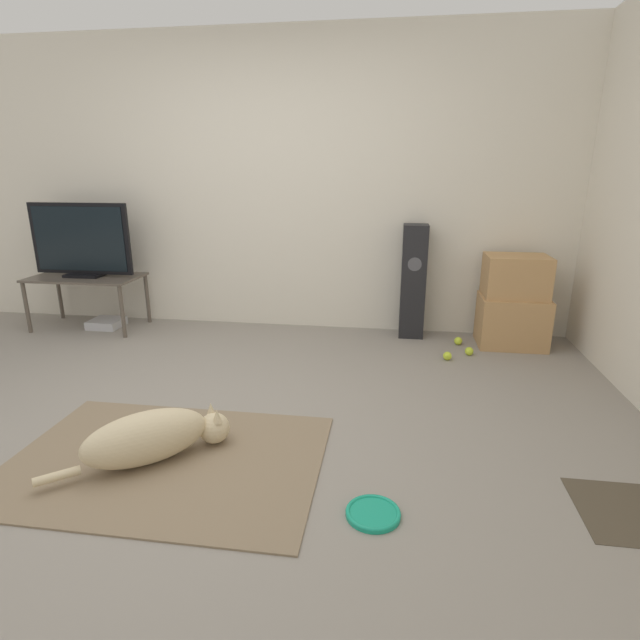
{
  "coord_description": "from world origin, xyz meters",
  "views": [
    {
      "loc": [
        1.04,
        -2.36,
        1.42
      ],
      "look_at": [
        0.57,
        0.8,
        0.45
      ],
      "focal_mm": 28.0,
      "sensor_mm": 36.0,
      "label": 1
    }
  ],
  "objects_px": {
    "tv_stand": "(86,282)",
    "tv": "(81,241)",
    "dog": "(153,437)",
    "tennis_ball_near_speaker": "(469,351)",
    "frisbee": "(373,513)",
    "tennis_ball_loose_on_carpet": "(458,341)",
    "tennis_ball_by_boxes": "(447,356)",
    "cardboard_box_upper": "(516,276)",
    "game_console": "(107,323)",
    "floor_speaker": "(413,282)",
    "cardboard_box_lower": "(512,321)"
  },
  "relations": [
    {
      "from": "tv_stand",
      "to": "tv",
      "type": "bearing_deg",
      "value": 90.0
    },
    {
      "from": "dog",
      "to": "tennis_ball_near_speaker",
      "type": "relative_size",
      "value": 11.35
    },
    {
      "from": "frisbee",
      "to": "tennis_ball_loose_on_carpet",
      "type": "height_order",
      "value": "tennis_ball_loose_on_carpet"
    },
    {
      "from": "dog",
      "to": "tennis_ball_by_boxes",
      "type": "xyz_separation_m",
      "value": [
        1.6,
        1.65,
        -0.11
      ]
    },
    {
      "from": "cardboard_box_upper",
      "to": "game_console",
      "type": "relative_size",
      "value": 1.75
    },
    {
      "from": "floor_speaker",
      "to": "tennis_ball_loose_on_carpet",
      "type": "distance_m",
      "value": 0.63
    },
    {
      "from": "frisbee",
      "to": "cardboard_box_upper",
      "type": "distance_m",
      "value": 2.63
    },
    {
      "from": "tennis_ball_by_boxes",
      "to": "cardboard_box_lower",
      "type": "bearing_deg",
      "value": 38.12
    },
    {
      "from": "tennis_ball_near_speaker",
      "to": "game_console",
      "type": "bearing_deg",
      "value": 175.39
    },
    {
      "from": "cardboard_box_upper",
      "to": "tennis_ball_near_speaker",
      "type": "xyz_separation_m",
      "value": [
        -0.36,
        -0.32,
        -0.55
      ]
    },
    {
      "from": "tennis_ball_by_boxes",
      "to": "tennis_ball_loose_on_carpet",
      "type": "relative_size",
      "value": 1.0
    },
    {
      "from": "dog",
      "to": "frisbee",
      "type": "xyz_separation_m",
      "value": [
        1.11,
        -0.25,
        -0.13
      ]
    },
    {
      "from": "floor_speaker",
      "to": "tennis_ball_by_boxes",
      "type": "distance_m",
      "value": 0.77
    },
    {
      "from": "floor_speaker",
      "to": "tennis_ball_by_boxes",
      "type": "bearing_deg",
      "value": -64.64
    },
    {
      "from": "cardboard_box_upper",
      "to": "tv",
      "type": "relative_size",
      "value": 0.53
    },
    {
      "from": "frisbee",
      "to": "tennis_ball_loose_on_carpet",
      "type": "relative_size",
      "value": 3.59
    },
    {
      "from": "floor_speaker",
      "to": "tennis_ball_by_boxes",
      "type": "relative_size",
      "value": 14.79
    },
    {
      "from": "cardboard_box_upper",
      "to": "tv",
      "type": "distance_m",
      "value": 3.76
    },
    {
      "from": "cardboard_box_upper",
      "to": "tennis_ball_near_speaker",
      "type": "height_order",
      "value": "cardboard_box_upper"
    },
    {
      "from": "cardboard_box_upper",
      "to": "tv_stand",
      "type": "bearing_deg",
      "value": -178.85
    },
    {
      "from": "tv_stand",
      "to": "tennis_ball_by_boxes",
      "type": "relative_size",
      "value": 14.74
    },
    {
      "from": "frisbee",
      "to": "cardboard_box_lower",
      "type": "height_order",
      "value": "cardboard_box_lower"
    },
    {
      "from": "tv_stand",
      "to": "tennis_ball_near_speaker",
      "type": "xyz_separation_m",
      "value": [
        3.39,
        -0.24,
        -0.39
      ]
    },
    {
      "from": "frisbee",
      "to": "cardboard_box_lower",
      "type": "xyz_separation_m",
      "value": [
        1.04,
        2.34,
        0.19
      ]
    },
    {
      "from": "tv_stand",
      "to": "tennis_ball_loose_on_carpet",
      "type": "height_order",
      "value": "tv_stand"
    },
    {
      "from": "cardboard_box_upper",
      "to": "tennis_ball_by_boxes",
      "type": "height_order",
      "value": "cardboard_box_upper"
    },
    {
      "from": "cardboard_box_lower",
      "to": "tennis_ball_near_speaker",
      "type": "bearing_deg",
      "value": -141.07
    },
    {
      "from": "dog",
      "to": "game_console",
      "type": "bearing_deg",
      "value": 125.88
    },
    {
      "from": "tv_stand",
      "to": "tennis_ball_by_boxes",
      "type": "distance_m",
      "value": 3.26
    },
    {
      "from": "game_console",
      "to": "tennis_ball_near_speaker",
      "type": "bearing_deg",
      "value": -4.61
    },
    {
      "from": "cardboard_box_upper",
      "to": "tennis_ball_loose_on_carpet",
      "type": "height_order",
      "value": "cardboard_box_upper"
    },
    {
      "from": "floor_speaker",
      "to": "cardboard_box_upper",
      "type": "bearing_deg",
      "value": -8.04
    },
    {
      "from": "dog",
      "to": "tv",
      "type": "xyz_separation_m",
      "value": [
        -1.62,
        2.03,
        0.67
      ]
    },
    {
      "from": "cardboard_box_lower",
      "to": "tennis_ball_loose_on_carpet",
      "type": "height_order",
      "value": "cardboard_box_lower"
    },
    {
      "from": "dog",
      "to": "cardboard_box_upper",
      "type": "xyz_separation_m",
      "value": [
        2.14,
        2.1,
        0.44
      ]
    },
    {
      "from": "tv",
      "to": "tennis_ball_loose_on_carpet",
      "type": "distance_m",
      "value": 3.42
    },
    {
      "from": "floor_speaker",
      "to": "tv_stand",
      "type": "relative_size",
      "value": 1.0
    },
    {
      "from": "floor_speaker",
      "to": "tennis_ball_loose_on_carpet",
      "type": "bearing_deg",
      "value": -25.86
    },
    {
      "from": "floor_speaker",
      "to": "tennis_ball_near_speaker",
      "type": "bearing_deg",
      "value": -43.79
    },
    {
      "from": "frisbee",
      "to": "tennis_ball_by_boxes",
      "type": "xyz_separation_m",
      "value": [
        0.49,
        1.9,
        0.02
      ]
    },
    {
      "from": "dog",
      "to": "cardboard_box_lower",
      "type": "xyz_separation_m",
      "value": [
        2.15,
        2.08,
        0.07
      ]
    },
    {
      "from": "frisbee",
      "to": "cardboard_box_upper",
      "type": "xyz_separation_m",
      "value": [
        1.03,
        2.35,
        0.57
      ]
    },
    {
      "from": "dog",
      "to": "tennis_ball_by_boxes",
      "type": "bearing_deg",
      "value": 45.95
    },
    {
      "from": "tennis_ball_by_boxes",
      "to": "game_console",
      "type": "distance_m",
      "value": 3.1
    },
    {
      "from": "dog",
      "to": "cardboard_box_upper",
      "type": "height_order",
      "value": "cardboard_box_upper"
    },
    {
      "from": "dog",
      "to": "tennis_ball_near_speaker",
      "type": "xyz_separation_m",
      "value": [
        1.78,
        1.78,
        -0.11
      ]
    },
    {
      "from": "cardboard_box_upper",
      "to": "floor_speaker",
      "type": "distance_m",
      "value": 0.83
    },
    {
      "from": "floor_speaker",
      "to": "tennis_ball_loose_on_carpet",
      "type": "relative_size",
      "value": 14.79
    },
    {
      "from": "tv",
      "to": "tennis_ball_by_boxes",
      "type": "bearing_deg",
      "value": -6.71
    },
    {
      "from": "tennis_ball_by_boxes",
      "to": "game_console",
      "type": "height_order",
      "value": "game_console"
    }
  ]
}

